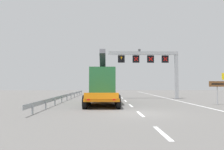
{
  "coord_description": "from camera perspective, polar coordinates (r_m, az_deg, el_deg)",
  "views": [
    {
      "loc": [
        -2.29,
        -14.71,
        1.97
      ],
      "look_at": [
        -1.61,
        11.0,
        3.07
      ],
      "focal_mm": 34.62,
      "sensor_mm": 36.0,
      "label": 1
    }
  ],
  "objects": [
    {
      "name": "edge_line_right",
      "position": [
        28.09,
        16.18,
        -6.36
      ],
      "size": [
        0.2,
        63.0,
        0.01
      ],
      "primitive_type": "cube",
      "color": "silver",
      "rests_on": "ground"
    },
    {
      "name": "heavy_haul_truck_orange",
      "position": [
        24.65,
        -2.33,
        -2.4
      ],
      "size": [
        3.04,
        14.07,
        5.3
      ],
      "color": "orange",
      "rests_on": "ground"
    },
    {
      "name": "tourist_info_sign_brown",
      "position": [
        23.01,
        26.08,
        -2.77
      ],
      "size": [
        1.64,
        0.15,
        2.26
      ],
      "color": "#9EA0A5",
      "rests_on": "ground"
    },
    {
      "name": "guardrail_left",
      "position": [
        28.49,
        -11.38,
        -5.24
      ],
      "size": [
        0.13,
        30.65,
        0.76
      ],
      "color": "#999EA3",
      "rests_on": "ground"
    },
    {
      "name": "ground",
      "position": [
        15.02,
        7.37,
        -9.97
      ],
      "size": [
        112.0,
        112.0,
        0.0
      ],
      "primitive_type": "plane",
      "color": "slate"
    },
    {
      "name": "lane_markings",
      "position": [
        28.34,
        3.07,
        -6.42
      ],
      "size": [
        0.2,
        41.54,
        0.01
      ],
      "color": "silver",
      "rests_on": "ground"
    },
    {
      "name": "overhead_lane_gantry",
      "position": [
        29.97,
        10.63,
        3.64
      ],
      "size": [
        9.74,
        0.9,
        6.75
      ],
      "color": "#9EA0A5",
      "rests_on": "ground"
    }
  ]
}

